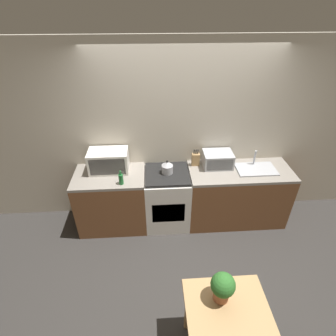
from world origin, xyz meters
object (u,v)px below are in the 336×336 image
object	(u,v)px
microwave	(109,161)
toaster_oven	(218,160)
stove_range	(167,198)
bottle	(121,179)
kettle	(167,167)
dining_table	(225,315)

from	to	relation	value
microwave	toaster_oven	distance (m)	1.53
microwave	stove_range	bearing A→B (deg)	-8.95
bottle	kettle	bearing A→B (deg)	19.31
kettle	toaster_oven	distance (m)	0.74
stove_range	dining_table	distance (m)	1.88
microwave	bottle	world-z (taller)	microwave
toaster_oven	dining_table	distance (m)	2.02
stove_range	kettle	xyz separation A→B (m)	(0.00, 0.01, 0.54)
stove_range	bottle	distance (m)	0.83
kettle	stove_range	bearing A→B (deg)	-106.20
kettle	dining_table	xyz separation A→B (m)	(0.40, -1.83, -0.36)
stove_range	microwave	world-z (taller)	microwave
toaster_oven	dining_table	bearing A→B (deg)	-99.61
stove_range	bottle	bearing A→B (deg)	-161.54
stove_range	toaster_oven	world-z (taller)	toaster_oven
microwave	toaster_oven	world-z (taller)	microwave
dining_table	bottle	bearing A→B (deg)	121.96
microwave	dining_table	xyz separation A→B (m)	(1.20, -1.95, -0.43)
kettle	toaster_oven	world-z (taller)	toaster_oven
kettle	toaster_oven	size ratio (longest dim) A/B	0.48
kettle	microwave	bearing A→B (deg)	171.86
stove_range	toaster_oven	size ratio (longest dim) A/B	2.19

